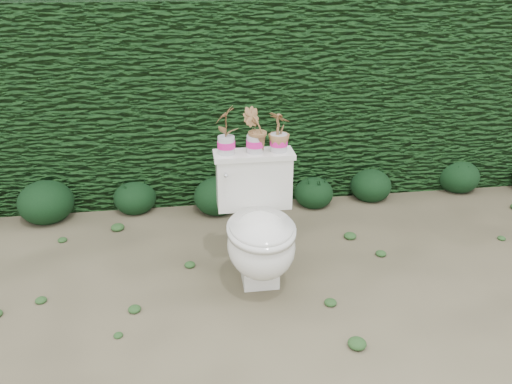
{
  "coord_description": "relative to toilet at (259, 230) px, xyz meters",
  "views": [
    {
      "loc": [
        -0.57,
        -2.68,
        1.83
      ],
      "look_at": [
        -0.18,
        0.1,
        0.55
      ],
      "focal_mm": 35.0,
      "sensor_mm": 36.0,
      "label": 1
    }
  ],
  "objects": [
    {
      "name": "liriope_clump_1",
      "position": [
        -1.53,
        1.07,
        -0.19
      ],
      "size": [
        0.42,
        0.42,
        0.34
      ],
      "primitive_type": "ellipsoid",
      "color": "black",
      "rests_on": "ground"
    },
    {
      "name": "liriope_clump_4",
      "position": [
        0.61,
        1.03,
        -0.23
      ],
      "size": [
        0.32,
        0.32,
        0.26
      ],
      "primitive_type": "ellipsoid",
      "color": "black",
      "rests_on": "ground"
    },
    {
      "name": "liriope_clump_5",
      "position": [
        1.13,
        1.08,
        -0.22
      ],
      "size": [
        0.35,
        0.35,
        0.28
      ],
      "primitive_type": "ellipsoid",
      "color": "black",
      "rests_on": "ground"
    },
    {
      "name": "liriope_clump_2",
      "position": [
        -0.86,
        1.13,
        -0.22
      ],
      "size": [
        0.34,
        0.34,
        0.27
      ],
      "primitive_type": "ellipsoid",
      "color": "black",
      "rests_on": "ground"
    },
    {
      "name": "potted_plant_center",
      "position": [
        0.01,
        0.24,
        0.55
      ],
      "size": [
        0.15,
        0.12,
        0.27
      ],
      "primitive_type": "imported",
      "rotation": [
        0.0,
        0.0,
        3.1
      ],
      "color": "#347F27",
      "rests_on": "toilet"
    },
    {
      "name": "liriope_clump_3",
      "position": [
        -0.19,
        1.02,
        -0.2
      ],
      "size": [
        0.38,
        0.38,
        0.3
      ],
      "primitive_type": "ellipsoid",
      "color": "black",
      "rests_on": "ground"
    },
    {
      "name": "potted_plant_right",
      "position": [
        0.16,
        0.24,
        0.54
      ],
      "size": [
        0.19,
        0.19,
        0.24
      ],
      "primitive_type": "imported",
      "rotation": [
        0.0,
        0.0,
        2.29
      ],
      "color": "#347F27",
      "rests_on": "toilet"
    },
    {
      "name": "liriope_clump_6",
      "position": [
        1.96,
        1.16,
        -0.21
      ],
      "size": [
        0.37,
        0.37,
        0.3
      ],
      "primitive_type": "ellipsoid",
      "color": "black",
      "rests_on": "ground"
    },
    {
      "name": "toilet",
      "position": [
        0.0,
        0.0,
        0.0
      ],
      "size": [
        0.5,
        0.68,
        0.78
      ],
      "rotation": [
        0.0,
        0.0,
        -0.0
      ],
      "color": "white",
      "rests_on": "ground"
    },
    {
      "name": "ground",
      "position": [
        0.18,
        0.04,
        -0.36
      ],
      "size": [
        60.0,
        60.0,
        0.0
      ],
      "primitive_type": "plane",
      "color": "#766D51",
      "rests_on": "ground"
    },
    {
      "name": "hedge",
      "position": [
        0.18,
        1.64,
        0.44
      ],
      "size": [
        8.0,
        1.0,
        1.6
      ],
      "primitive_type": "cube",
      "color": "#1A4517",
      "rests_on": "ground"
    },
    {
      "name": "potted_plant_left",
      "position": [
        -0.17,
        0.24,
        0.57
      ],
      "size": [
        0.17,
        0.19,
        0.29
      ],
      "primitive_type": "imported",
      "rotation": [
        0.0,
        0.0,
        4.14
      ],
      "color": "#347F27",
      "rests_on": "toilet"
    }
  ]
}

